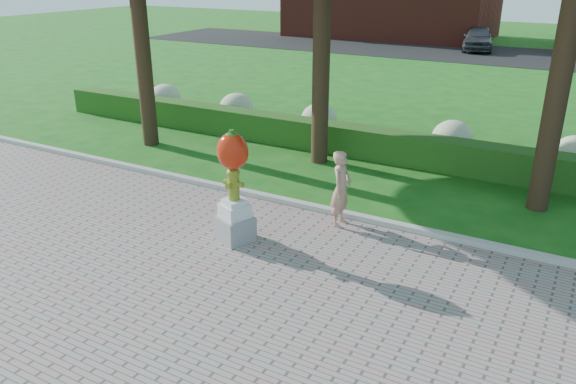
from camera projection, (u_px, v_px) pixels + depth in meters
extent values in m
plane|color=#155515|center=(267.00, 283.00, 9.29)|extent=(100.00, 100.00, 0.00)
cube|color=#ADADA5|center=(342.00, 214.00, 11.69)|extent=(40.00, 0.18, 0.15)
cube|color=#184614|center=(404.00, 148.00, 14.80)|extent=(24.00, 0.70, 0.80)
ellipsoid|color=#B8C092|center=(165.00, 98.00, 19.62)|extent=(1.10, 1.10, 0.99)
ellipsoid|color=#B8C092|center=(236.00, 108.00, 18.26)|extent=(1.10, 1.10, 0.99)
ellipsoid|color=#B8C092|center=(319.00, 120.00, 16.91)|extent=(1.10, 1.10, 0.99)
ellipsoid|color=#B8C092|center=(452.00, 138.00, 15.10)|extent=(1.10, 1.10, 0.99)
ellipsoid|color=#B8C092|center=(575.00, 156.00, 13.75)|extent=(1.10, 1.10, 0.99)
cube|color=black|center=(521.00, 57.00, 31.93)|extent=(50.00, 8.00, 0.02)
cylinder|color=black|center=(140.00, 25.00, 15.23)|extent=(0.44, 0.44, 6.72)
cylinder|color=black|center=(322.00, 44.00, 13.88)|extent=(0.44, 0.44, 6.16)
cylinder|color=black|center=(568.00, 35.00, 10.79)|extent=(0.44, 0.44, 7.28)
cube|color=gray|center=(235.00, 228.00, 10.60)|extent=(0.77, 0.77, 0.47)
cube|color=silver|center=(235.00, 210.00, 10.46)|extent=(0.62, 0.62, 0.26)
cube|color=silver|center=(234.00, 202.00, 10.39)|extent=(0.49, 0.49, 0.09)
cylinder|color=olive|center=(234.00, 186.00, 10.27)|extent=(0.21, 0.21, 0.53)
ellipsoid|color=olive|center=(233.00, 173.00, 10.17)|extent=(0.25, 0.25, 0.17)
cylinder|color=olive|center=(227.00, 182.00, 10.32)|extent=(0.11, 0.10, 0.10)
cylinder|color=olive|center=(240.00, 185.00, 10.18)|extent=(0.11, 0.10, 0.10)
cylinder|color=olive|center=(229.00, 186.00, 10.14)|extent=(0.11, 0.11, 0.11)
cylinder|color=olive|center=(233.00, 169.00, 10.15)|extent=(0.08, 0.08, 0.05)
ellipsoid|color=red|center=(232.00, 151.00, 10.02)|extent=(0.59, 0.53, 0.68)
ellipsoid|color=red|center=(225.00, 151.00, 10.11)|extent=(0.29, 0.29, 0.44)
ellipsoid|color=red|center=(240.00, 154.00, 9.95)|extent=(0.29, 0.29, 0.44)
cylinder|color=#275E15|center=(232.00, 133.00, 9.89)|extent=(0.09, 0.09, 0.11)
ellipsoid|color=#275E15|center=(232.00, 135.00, 9.90)|extent=(0.23, 0.23, 0.08)
imported|color=tan|center=(341.00, 189.00, 11.02)|extent=(0.39, 0.58, 1.55)
imported|color=#3D3F44|center=(478.00, 38.00, 34.10)|extent=(2.45, 4.44, 1.43)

